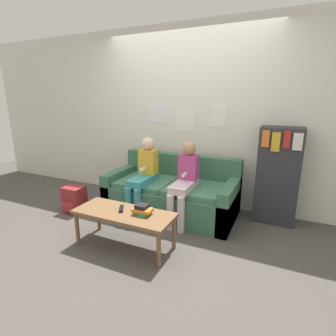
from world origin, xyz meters
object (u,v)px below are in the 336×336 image
(tv_remote, at_px, (121,209))
(bookshelf, at_px, (278,176))
(couch, at_px, (172,194))
(person_left, at_px, (144,173))
(coffee_table, at_px, (124,216))
(backpack, at_px, (74,199))
(person_right, at_px, (185,179))

(tv_remote, bearing_deg, bookshelf, 10.52)
(couch, distance_m, bookshelf, 1.42)
(person_left, bearing_deg, coffee_table, -74.28)
(backpack, bearing_deg, bookshelf, 18.77)
(tv_remote, xyz_separation_m, backpack, (-1.12, 0.43, -0.24))
(couch, distance_m, person_right, 0.46)
(person_left, height_order, tv_remote, person_left)
(person_left, height_order, backpack, person_left)
(bookshelf, bearing_deg, person_left, -162.86)
(person_right, bearing_deg, coffee_table, -113.68)
(coffee_table, height_order, person_right, person_right)
(person_right, height_order, tv_remote, person_right)
(bookshelf, distance_m, backpack, 2.79)
(person_right, bearing_deg, backpack, -166.48)
(coffee_table, distance_m, tv_remote, 0.09)
(person_left, distance_m, person_right, 0.60)
(coffee_table, xyz_separation_m, tv_remote, (-0.06, 0.04, 0.06))
(person_left, bearing_deg, tv_remote, -77.46)
(backpack, bearing_deg, person_left, 21.61)
(coffee_table, bearing_deg, bookshelf, 43.32)
(couch, xyz_separation_m, tv_remote, (-0.16, -1.00, 0.15))
(person_left, height_order, bookshelf, bookshelf)
(coffee_table, bearing_deg, tv_remote, 147.40)
(backpack, bearing_deg, tv_remote, -21.06)
(bookshelf, bearing_deg, coffee_table, -136.68)
(couch, bearing_deg, tv_remote, -99.00)
(person_left, xyz_separation_m, tv_remote, (0.18, -0.80, -0.17))
(couch, bearing_deg, coffee_table, -95.55)
(person_right, bearing_deg, person_left, 179.91)
(couch, xyz_separation_m, coffee_table, (-0.10, -1.04, 0.09))
(person_right, relative_size, backpack, 2.86)
(coffee_table, xyz_separation_m, person_left, (-0.24, 0.84, 0.23))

